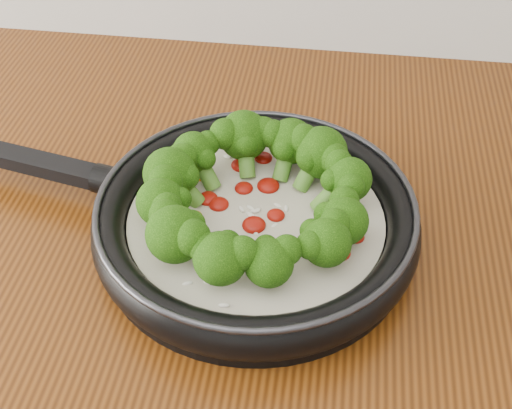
# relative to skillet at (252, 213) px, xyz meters

# --- Properties ---
(skillet) EXTENTS (0.53, 0.38, 0.09)m
(skillet) POSITION_rel_skillet_xyz_m (0.00, 0.00, 0.00)
(skillet) COLOR black
(skillet) RESTS_ON counter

